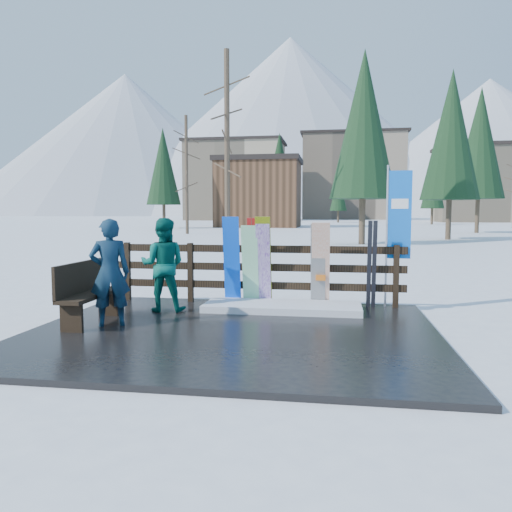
% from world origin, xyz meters
% --- Properties ---
extents(ground, '(700.00, 700.00, 0.00)m').
position_xyz_m(ground, '(0.00, 0.00, 0.00)').
color(ground, white).
rests_on(ground, ground).
extents(deck, '(6.00, 5.00, 0.08)m').
position_xyz_m(deck, '(0.00, 0.00, 0.04)').
color(deck, black).
rests_on(deck, ground).
extents(fence, '(5.60, 0.10, 1.15)m').
position_xyz_m(fence, '(0.00, 2.20, 0.74)').
color(fence, black).
rests_on(fence, deck).
extents(snow_patch, '(2.78, 1.00, 0.12)m').
position_xyz_m(snow_patch, '(0.57, 1.60, 0.14)').
color(snow_patch, white).
rests_on(snow_patch, deck).
extents(bench, '(0.41, 1.50, 0.97)m').
position_xyz_m(bench, '(-2.36, 0.08, 0.60)').
color(bench, black).
rests_on(bench, deck).
extents(snowboard_0, '(0.31, 0.27, 1.67)m').
position_xyz_m(snowboard_0, '(-0.43, 1.98, 0.91)').
color(snowboard_0, blue).
rests_on(snowboard_0, deck).
extents(snowboard_1, '(0.30, 0.30, 1.51)m').
position_xyz_m(snowboard_1, '(-0.08, 1.98, 0.83)').
color(snowboard_1, white).
rests_on(snowboard_1, deck).
extents(snowboard_2, '(0.28, 0.37, 1.67)m').
position_xyz_m(snowboard_2, '(0.18, 1.98, 0.91)').
color(snowboard_2, '#CCE305').
rests_on(snowboard_2, deck).
extents(snowboard_3, '(0.26, 0.32, 1.54)m').
position_xyz_m(snowboard_3, '(0.17, 1.98, 0.85)').
color(snowboard_3, white).
rests_on(snowboard_3, deck).
extents(snowboard_4, '(0.26, 0.37, 1.54)m').
position_xyz_m(snowboard_4, '(1.18, 1.98, 0.85)').
color(snowboard_4, black).
rests_on(snowboard_4, deck).
extents(snowboard_5, '(0.32, 0.40, 1.56)m').
position_xyz_m(snowboard_5, '(1.23, 1.98, 0.86)').
color(snowboard_5, white).
rests_on(snowboard_5, deck).
extents(ski_pair_a, '(0.16, 0.29, 1.64)m').
position_xyz_m(ski_pair_a, '(-0.04, 2.05, 0.90)').
color(ski_pair_a, '#A41415').
rests_on(ski_pair_a, deck).
extents(ski_pair_b, '(0.17, 0.23, 1.60)m').
position_xyz_m(ski_pair_b, '(2.15, 2.05, 0.88)').
color(ski_pair_b, black).
rests_on(ski_pair_b, deck).
extents(rental_flag, '(0.45, 0.04, 2.60)m').
position_xyz_m(rental_flag, '(2.59, 2.25, 1.69)').
color(rental_flag, silver).
rests_on(rental_flag, deck).
extents(person_front, '(0.71, 0.62, 1.65)m').
position_xyz_m(person_front, '(-1.92, -0.02, 0.91)').
color(person_front, '#133748').
rests_on(person_front, deck).
extents(person_back, '(0.88, 0.73, 1.65)m').
position_xyz_m(person_back, '(-1.50, 1.21, 0.90)').
color(person_back, '#075549').
rests_on(person_back, deck).
extents(resort_buildings, '(73.00, 87.60, 22.60)m').
position_xyz_m(resort_buildings, '(1.03, 115.41, 9.81)').
color(resort_buildings, tan).
rests_on(resort_buildings, ground).
extents(trees, '(42.10, 68.68, 12.17)m').
position_xyz_m(trees, '(2.60, 47.62, 5.48)').
color(trees, '#382B1E').
rests_on(trees, ground).
extents(mountains, '(520.00, 260.00, 120.00)m').
position_xyz_m(mountains, '(-10.50, 328.41, 50.20)').
color(mountains, white).
rests_on(mountains, ground).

